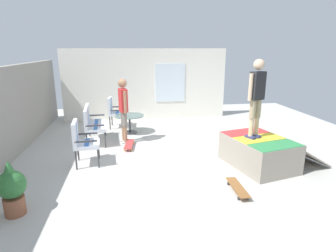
{
  "coord_description": "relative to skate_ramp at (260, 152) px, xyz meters",
  "views": [
    {
      "loc": [
        -6.53,
        1.16,
        2.55
      ],
      "look_at": [
        0.06,
        0.21,
        0.7
      ],
      "focal_mm": 29.63,
      "sensor_mm": 36.0,
      "label": 1
    }
  ],
  "objects": [
    {
      "name": "person_watching",
      "position": [
        2.06,
        3.01,
        0.73
      ],
      "size": [
        0.46,
        0.31,
        1.79
      ],
      "color": "silver",
      "rests_on": "ground_plane"
    },
    {
      "name": "patio_table",
      "position": [
        2.98,
        2.85,
        0.07
      ],
      "size": [
        0.9,
        0.9,
        0.57
      ],
      "color": "#38383D",
      "rests_on": "ground_plane"
    },
    {
      "name": "back_wall_cinderblock",
      "position": [
        1.06,
        5.71,
        0.75
      ],
      "size": [
        9.0,
        0.2,
        2.17
      ],
      "color": "gray",
      "rests_on": "ground_plane"
    },
    {
      "name": "skate_ramp",
      "position": [
        0.0,
        0.0,
        0.0
      ],
      "size": [
        1.94,
        2.28,
        0.66
      ],
      "color": "gray",
      "rests_on": "ground_plane"
    },
    {
      "name": "patio_bench",
      "position": [
        2.23,
        3.91,
        0.29
      ],
      "size": [
        1.29,
        0.64,
        1.02
      ],
      "color": "#38383D",
      "rests_on": "ground_plane"
    },
    {
      "name": "house_facade",
      "position": [
        4.85,
        2.19,
        0.96
      ],
      "size": [
        0.23,
        6.0,
        2.58
      ],
      "color": "white",
      "rests_on": "ground_plane"
    },
    {
      "name": "patio_chair_by_wall",
      "position": [
        0.64,
        3.94,
        0.28
      ],
      "size": [
        0.66,
        0.6,
        1.02
      ],
      "color": "#38383D",
      "rests_on": "ground_plane"
    },
    {
      "name": "skateboard_by_bench",
      "position": [
        1.64,
        2.89,
        -0.25
      ],
      "size": [
        0.82,
        0.3,
        0.1
      ],
      "color": "#B23838",
      "rests_on": "ground_plane"
    },
    {
      "name": "skateboard_spare",
      "position": [
        -1.08,
        0.94,
        -0.25
      ],
      "size": [
        0.8,
        0.22,
        0.1
      ],
      "color": "brown",
      "rests_on": "ground_plane"
    },
    {
      "name": "patio_chair_near_house",
      "position": [
        3.74,
        3.35,
        0.28
      ],
      "size": [
        0.66,
        0.59,
        1.02
      ],
      "color": "#38383D",
      "rests_on": "ground_plane"
    },
    {
      "name": "ground_plane",
      "position": [
        1.06,
        1.71,
        -0.38
      ],
      "size": [
        12.0,
        12.0,
        0.1
      ],
      "primitive_type": "cube",
      "color": "beige"
    },
    {
      "name": "person_skater",
      "position": [
        0.04,
        0.17,
        1.32
      ],
      "size": [
        0.33,
        0.44,
        1.7
      ],
      "color": "navy",
      "rests_on": "skate_ramp"
    },
    {
      "name": "potted_plant",
      "position": [
        -1.26,
        4.72,
        0.14
      ],
      "size": [
        0.44,
        0.44,
        0.92
      ],
      "color": "brown",
      "rests_on": "ground_plane"
    }
  ]
}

